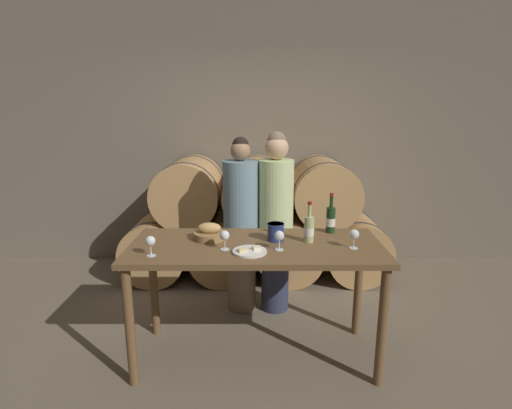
% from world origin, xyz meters
% --- Properties ---
extents(ground_plane, '(10.00, 10.00, 0.00)m').
position_xyz_m(ground_plane, '(0.00, 0.00, 0.00)').
color(ground_plane, '#726654').
extents(stone_wall_back, '(10.00, 0.12, 3.20)m').
position_xyz_m(stone_wall_back, '(0.00, 2.06, 1.60)').
color(stone_wall_back, '#706656').
rests_on(stone_wall_back, ground_plane).
extents(barrel_stack, '(2.81, 0.86, 1.30)m').
position_xyz_m(barrel_stack, '(-0.00, 1.51, 0.60)').
color(barrel_stack, tan).
rests_on(barrel_stack, ground_plane).
extents(tasting_table, '(1.77, 0.75, 0.89)m').
position_xyz_m(tasting_table, '(0.00, 0.00, 0.77)').
color(tasting_table, brown).
rests_on(tasting_table, ground_plane).
extents(person_left, '(0.31, 0.31, 1.58)m').
position_xyz_m(person_left, '(-0.13, 0.73, 0.80)').
color(person_left, '#756651').
rests_on(person_left, ground_plane).
extents(person_right, '(0.30, 0.30, 1.62)m').
position_xyz_m(person_right, '(0.17, 0.73, 0.84)').
color(person_right, '#2D334C').
rests_on(person_right, ground_plane).
extents(wine_bottle_red, '(0.07, 0.07, 0.31)m').
position_xyz_m(wine_bottle_red, '(0.57, 0.27, 0.99)').
color(wine_bottle_red, '#193819').
rests_on(wine_bottle_red, tasting_table).
extents(wine_bottle_white, '(0.07, 0.07, 0.29)m').
position_xyz_m(wine_bottle_white, '(0.38, 0.05, 0.98)').
color(wine_bottle_white, '#ADBC7F').
rests_on(wine_bottle_white, tasting_table).
extents(blue_crock, '(0.12, 0.12, 0.13)m').
position_xyz_m(blue_crock, '(0.14, 0.08, 0.96)').
color(blue_crock, navy).
rests_on(blue_crock, tasting_table).
extents(bread_basket, '(0.23, 0.23, 0.12)m').
position_xyz_m(bread_basket, '(-0.34, 0.11, 0.93)').
color(bread_basket, olive).
rests_on(bread_basket, tasting_table).
extents(cheese_plate, '(0.23, 0.23, 0.04)m').
position_xyz_m(cheese_plate, '(-0.04, -0.16, 0.90)').
color(cheese_plate, white).
rests_on(cheese_plate, tasting_table).
extents(wine_glass_far_left, '(0.07, 0.07, 0.13)m').
position_xyz_m(wine_glass_far_left, '(-0.68, -0.22, 0.98)').
color(wine_glass_far_left, white).
rests_on(wine_glass_far_left, tasting_table).
extents(wine_glass_left, '(0.07, 0.07, 0.13)m').
position_xyz_m(wine_glass_left, '(-0.21, -0.11, 0.98)').
color(wine_glass_left, white).
rests_on(wine_glass_left, tasting_table).
extents(wine_glass_center, '(0.07, 0.07, 0.13)m').
position_xyz_m(wine_glass_center, '(0.16, -0.11, 0.98)').
color(wine_glass_center, white).
rests_on(wine_glass_center, tasting_table).
extents(wine_glass_right, '(0.07, 0.07, 0.13)m').
position_xyz_m(wine_glass_right, '(0.66, -0.08, 0.98)').
color(wine_glass_right, white).
rests_on(wine_glass_right, tasting_table).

